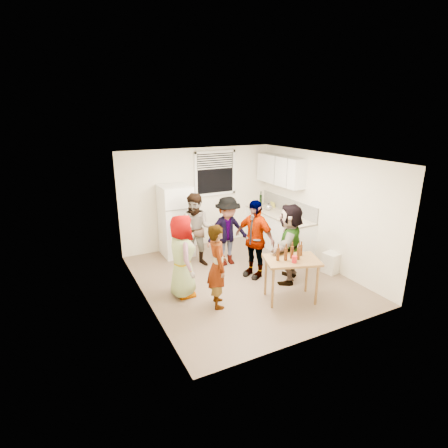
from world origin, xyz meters
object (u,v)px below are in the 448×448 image
beer_bottle_table (301,256)px  guest_orange (287,280)px  guest_stripe (218,304)px  guest_black (253,275)px  beer_bottle_counter (285,218)px  serving_table (289,299)px  kettle (268,210)px  wine_bottle (261,205)px  blue_cup (293,221)px  guest_back_right (227,264)px  trash_bin (331,262)px  red_cup (294,262)px  guest_grey (184,294)px  guest_back_left (198,265)px  refrigerator (176,221)px

beer_bottle_table → guest_orange: bearing=71.7°
guest_stripe → guest_black: 1.40m
beer_bottle_counter → serving_table: size_ratio=0.27×
kettle → wine_bottle: wine_bottle is taller
kettle → blue_cup: 1.08m
guest_stripe → guest_back_right: (0.98, 1.51, 0.00)m
kettle → blue_cup: kettle is taller
trash_bin → red_cup: (-1.55, -0.67, 0.56)m
beer_bottle_counter → beer_bottle_table: 2.07m
wine_bottle → beer_bottle_table: size_ratio=1.40×
serving_table → guest_stripe: bearing=161.5°
trash_bin → kettle: bearing=95.8°
guest_orange → wine_bottle: bearing=-153.9°
wine_bottle → red_cup: size_ratio=2.35×
guest_grey → beer_bottle_counter: bearing=-68.8°
red_cup → guest_black: 1.52m
guest_black → guest_orange: (0.52, -0.50, 0.00)m
guest_back_left → guest_black: 1.33m
beer_bottle_counter → guest_grey: bearing=-164.2°
kettle → guest_orange: 2.37m
refrigerator → serving_table: size_ratio=1.78×
blue_cup → trash_bin: size_ratio=0.28×
wine_bottle → guest_stripe: 3.95m
blue_cup → serving_table: (-1.26, -1.60, -0.90)m
kettle → beer_bottle_table: kettle is taller
beer_bottle_table → red_cup: size_ratio=1.69×
beer_bottle_counter → beer_bottle_table: bearing=-118.4°
kettle → guest_black: (-1.36, -1.52, -0.90)m
beer_bottle_table → guest_black: bearing=106.5°
beer_bottle_counter → blue_cup: 0.28m
guest_back_left → guest_black: bearing=-23.2°
kettle → guest_back_right: kettle is taller
red_cup → guest_orange: red_cup is taller
kettle → guest_orange: bearing=-131.2°
red_cup → guest_orange: (0.50, 0.79, -0.81)m
guest_grey → guest_orange: guest_grey is taller
refrigerator → wine_bottle: size_ratio=6.01×
kettle → serving_table: bearing=-134.2°
trash_bin → guest_back_left: bearing=146.0°
serving_table → beer_bottle_table: bearing=13.8°
serving_table → blue_cup: bearing=51.9°
serving_table → guest_back_right: (-0.29, 1.94, 0.00)m
kettle → beer_bottle_table: (-1.03, -2.62, -0.09)m
guest_stripe → guest_back_right: 1.80m
serving_table → red_cup: size_ratio=7.93×
beer_bottle_table → guest_stripe: (-1.52, 0.37, -0.81)m
wine_bottle → guest_grey: wine_bottle is taller
wine_bottle → beer_bottle_table: bearing=-109.8°
blue_cup → serving_table: blue_cup is taller
guest_stripe → kettle: bearing=-33.1°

